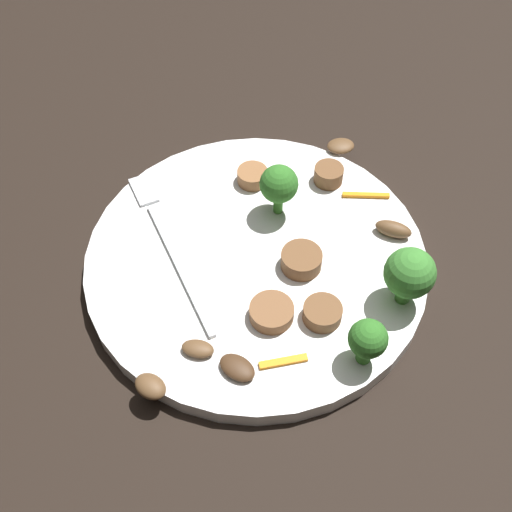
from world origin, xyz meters
TOP-DOWN VIEW (x-y plane):
  - ground_plane at (0.00, 0.00)m, footprint 1.40×1.40m
  - plate at (0.00, 0.00)m, footprint 0.29×0.29m
  - fork at (0.03, 0.07)m, footprint 0.18×0.05m
  - broccoli_floret_0 at (0.05, -0.03)m, footprint 0.03×0.03m
  - broccoli_floret_1 at (-0.11, -0.06)m, footprint 0.03×0.03m
  - broccoli_floret_2 at (-0.06, -0.11)m, footprint 0.04×0.04m
  - sausage_slice_0 at (-0.06, -0.00)m, footprint 0.05×0.05m
  - sausage_slice_1 at (-0.07, -0.04)m, footprint 0.04×0.04m
  - sausage_slice_2 at (0.08, -0.01)m, footprint 0.04×0.04m
  - sausage_slice_3 at (0.07, -0.08)m, footprint 0.03×0.03m
  - sausage_slice_4 at (-0.02, -0.03)m, footprint 0.05×0.05m
  - mushroom_0 at (-0.00, -0.12)m, footprint 0.03×0.03m
  - mushroom_1 at (0.11, -0.10)m, footprint 0.02×0.03m
  - mushroom_2 at (-0.10, 0.03)m, footprint 0.03×0.03m
  - mushroom_3 at (-0.08, 0.06)m, footprint 0.02×0.03m
  - mushroom_4 at (-0.10, 0.10)m, footprint 0.03×0.03m
  - pepper_strip_0 at (-0.10, -0.00)m, footprint 0.01×0.04m
  - pepper_strip_1 at (0.05, -0.11)m, footprint 0.01×0.04m

SIDE VIEW (x-z plane):
  - ground_plane at x=0.00m, z-range 0.00..0.00m
  - plate at x=0.00m, z-range 0.00..0.02m
  - pepper_strip_0 at x=-0.10m, z-range 0.02..0.02m
  - pepper_strip_1 at x=0.05m, z-range 0.02..0.02m
  - fork at x=0.03m, z-range 0.02..0.02m
  - mushroom_1 at x=0.11m, z-range 0.02..0.02m
  - mushroom_3 at x=-0.08m, z-range 0.02..0.02m
  - mushroom_2 at x=-0.10m, z-range 0.02..0.02m
  - mushroom_4 at x=-0.10m, z-range 0.02..0.03m
  - sausage_slice_0 at x=-0.06m, z-range 0.02..0.03m
  - sausage_slice_2 at x=0.08m, z-range 0.02..0.03m
  - mushroom_0 at x=0.00m, z-range 0.02..0.03m
  - sausage_slice_1 at x=-0.07m, z-range 0.02..0.03m
  - sausage_slice_4 at x=-0.02m, z-range 0.02..0.03m
  - sausage_slice_3 at x=0.07m, z-range 0.02..0.03m
  - broccoli_floret_1 at x=-0.11m, z-range 0.02..0.06m
  - broccoli_floret_0 at x=0.05m, z-range 0.02..0.07m
  - broccoli_floret_2 at x=-0.06m, z-range 0.02..0.08m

